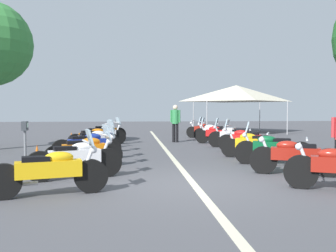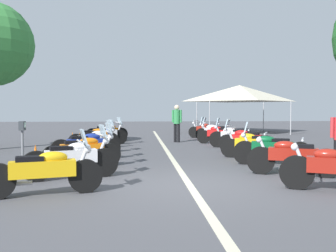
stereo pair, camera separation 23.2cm
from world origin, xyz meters
name	(u,v)px [view 1 (the left image)]	position (x,y,z in m)	size (l,w,h in m)	color
ground_plane	(193,184)	(0.00, 0.00, 0.00)	(80.00, 80.00, 0.00)	#4C4C51
lane_centre_stripe	(168,153)	(5.68, 0.00, 0.00)	(26.40, 0.16, 0.01)	beige
motorcycle_left_row_0	(51,171)	(-0.83, 2.77, 0.47)	(0.85, 2.12, 1.21)	black
motorcycle_left_row_1	(76,158)	(0.79, 2.55, 0.48)	(0.95, 2.10, 1.23)	black
motorcycle_left_row_2	(85,150)	(2.48, 2.56, 0.47)	(0.95, 2.06, 1.21)	black
motorcycle_left_row_3	(88,145)	(3.98, 2.67, 0.48)	(0.97, 2.11, 1.23)	black
motorcycle_left_row_4	(94,140)	(5.79, 2.66, 0.46)	(1.05, 1.90, 1.20)	black
motorcycle_left_row_5	(94,137)	(7.39, 2.84, 0.45)	(1.07, 1.94, 0.99)	black
motorcycle_left_row_6	(103,134)	(8.88, 2.58, 0.47)	(1.09, 2.04, 1.22)	black
motorcycle_left_row_7	(106,132)	(10.66, 2.61, 0.46)	(1.05, 2.01, 1.01)	black
motorcycle_right_row_1	(295,156)	(0.80, -2.58, 0.47)	(1.04, 2.03, 1.02)	black
motorcycle_right_row_2	(272,148)	(2.47, -2.67, 0.48)	(0.94, 2.11, 1.23)	black
motorcycle_right_row_3	(253,144)	(3.93, -2.58, 0.45)	(1.13, 1.94, 0.99)	black
motorcycle_right_row_4	(245,139)	(5.60, -2.83, 0.47)	(1.15, 1.89, 1.21)	black
motorcycle_right_row_5	(232,136)	(7.23, -2.79, 0.48)	(0.95, 1.96, 1.22)	black
motorcycle_right_row_6	(218,134)	(9.01, -2.59, 0.46)	(1.00, 2.01, 1.20)	black
motorcycle_right_row_7	(213,132)	(10.57, -2.70, 0.46)	(0.98, 1.89, 1.20)	black
motorcycle_right_row_8	(205,130)	(12.23, -2.62, 0.45)	(1.25, 1.93, 0.99)	black
parking_meter	(25,138)	(1.52, 3.87, 0.90)	(0.18, 0.13, 1.29)	slate
traffic_cone_0	(37,156)	(2.70, 3.89, 0.29)	(0.36, 0.36, 0.61)	orange
traffic_cone_1	(71,140)	(8.25, 3.86, 0.29)	(0.36, 0.36, 0.61)	orange
bystander_1	(175,120)	(9.97, -0.75, 1.05)	(0.34, 0.46, 1.79)	black
event_tent	(236,93)	(17.05, -5.73, 2.65)	(5.62, 5.62, 3.20)	beige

